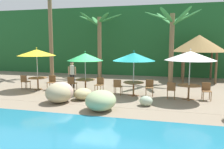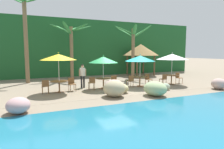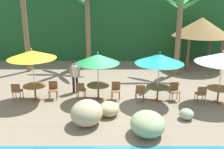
{
  "view_description": "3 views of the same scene",
  "coord_description": "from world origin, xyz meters",
  "px_view_note": "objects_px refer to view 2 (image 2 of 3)",
  "views": [
    {
      "loc": [
        3.95,
        -12.29,
        2.79
      ],
      "look_at": [
        0.64,
        0.46,
        1.04
      ],
      "focal_mm": 37.32,
      "sensor_mm": 36.0,
      "label": 1
    },
    {
      "loc": [
        -5.85,
        -12.61,
        2.58
      ],
      "look_at": [
        -0.15,
        0.29,
        0.96
      ],
      "focal_mm": 31.56,
      "sensor_mm": 36.0,
      "label": 2
    },
    {
      "loc": [
        -0.21,
        -11.88,
        5.0
      ],
      "look_at": [
        -0.18,
        0.12,
        1.28
      ],
      "focal_mm": 42.44,
      "sensor_mm": 36.0,
      "label": 3
    }
  ],
  "objects_px": {
    "umbrella_white": "(172,57)",
    "palm_tree_nearest": "(25,26)",
    "chair_yellow_inland": "(45,86)",
    "dining_table_yellow": "(59,83)",
    "chair_white_seaward": "(178,77)",
    "chair_green_seaward": "(114,81)",
    "palm_tree_third": "(133,42)",
    "chair_green_inland": "(92,82)",
    "dining_table_teal": "(140,78)",
    "chair_teal_inland": "(130,80)",
    "waiter_in_white": "(83,74)",
    "chair_white_inland": "(164,79)",
    "umbrella_teal": "(140,58)",
    "dining_table_green": "(103,80)",
    "chair_yellow_seaward": "(72,83)",
    "chair_teal_seaward": "(148,79)",
    "palm_tree_second": "(71,41)",
    "palapa_hut": "(141,50)",
    "dining_table_white": "(171,77)",
    "umbrella_yellow": "(58,57)",
    "umbrella_green": "(103,60)"
  },
  "relations": [
    {
      "from": "chair_yellow_seaward",
      "to": "chair_white_inland",
      "type": "bearing_deg",
      "value": -5.14
    },
    {
      "from": "chair_teal_inland",
      "to": "palm_tree_second",
      "type": "bearing_deg",
      "value": 115.95
    },
    {
      "from": "dining_table_yellow",
      "to": "chair_green_seaward",
      "type": "height_order",
      "value": "chair_green_seaward"
    },
    {
      "from": "waiter_in_white",
      "to": "palapa_hut",
      "type": "bearing_deg",
      "value": 31.83
    },
    {
      "from": "umbrella_yellow",
      "to": "palm_tree_second",
      "type": "relative_size",
      "value": 0.5
    },
    {
      "from": "chair_green_inland",
      "to": "waiter_in_white",
      "type": "height_order",
      "value": "waiter_in_white"
    },
    {
      "from": "umbrella_teal",
      "to": "palm_tree_second",
      "type": "relative_size",
      "value": 0.47
    },
    {
      "from": "chair_green_seaward",
      "to": "umbrella_teal",
      "type": "relative_size",
      "value": 0.36
    },
    {
      "from": "umbrella_yellow",
      "to": "dining_table_yellow",
      "type": "bearing_deg",
      "value": 180.0
    },
    {
      "from": "umbrella_yellow",
      "to": "dining_table_green",
      "type": "xyz_separation_m",
      "value": [
        3.05,
        0.09,
        -1.64
      ]
    },
    {
      "from": "dining_table_yellow",
      "to": "chair_yellow_seaward",
      "type": "relative_size",
      "value": 1.26
    },
    {
      "from": "chair_yellow_inland",
      "to": "waiter_in_white",
      "type": "height_order",
      "value": "waiter_in_white"
    },
    {
      "from": "chair_green_seaward",
      "to": "dining_table_green",
      "type": "bearing_deg",
      "value": -179.41
    },
    {
      "from": "chair_white_inland",
      "to": "umbrella_teal",
      "type": "bearing_deg",
      "value": 171.43
    },
    {
      "from": "chair_yellow_inland",
      "to": "dining_table_green",
      "type": "bearing_deg",
      "value": 2.38
    },
    {
      "from": "chair_yellow_inland",
      "to": "umbrella_white",
      "type": "distance_m",
      "value": 9.72
    },
    {
      "from": "chair_teal_seaward",
      "to": "palm_tree_second",
      "type": "bearing_deg",
      "value": 128.57
    },
    {
      "from": "dining_table_green",
      "to": "dining_table_white",
      "type": "distance_m",
      "value": 5.68
    },
    {
      "from": "chair_teal_inland",
      "to": "palm_tree_nearest",
      "type": "relative_size",
      "value": 0.12
    },
    {
      "from": "umbrella_teal",
      "to": "chair_green_seaward",
      "type": "bearing_deg",
      "value": 172.63
    },
    {
      "from": "umbrella_white",
      "to": "palm_tree_nearest",
      "type": "relative_size",
      "value": 0.36
    },
    {
      "from": "chair_green_seaward",
      "to": "chair_yellow_seaward",
      "type": "bearing_deg",
      "value": 178.54
    },
    {
      "from": "umbrella_yellow",
      "to": "palapa_hut",
      "type": "height_order",
      "value": "palapa_hut"
    },
    {
      "from": "umbrella_green",
      "to": "chair_white_inland",
      "type": "relative_size",
      "value": 2.72
    },
    {
      "from": "dining_table_yellow",
      "to": "chair_white_seaward",
      "type": "relative_size",
      "value": 1.26
    },
    {
      "from": "waiter_in_white",
      "to": "chair_green_inland",
      "type": "bearing_deg",
      "value": -67.48
    },
    {
      "from": "dining_table_teal",
      "to": "chair_teal_inland",
      "type": "height_order",
      "value": "chair_teal_inland"
    },
    {
      "from": "dining_table_yellow",
      "to": "dining_table_teal",
      "type": "relative_size",
      "value": 1.0
    },
    {
      "from": "dining_table_green",
      "to": "chair_green_seaward",
      "type": "relative_size",
      "value": 1.26
    },
    {
      "from": "chair_white_inland",
      "to": "palm_tree_third",
      "type": "height_order",
      "value": "palm_tree_third"
    },
    {
      "from": "chair_yellow_inland",
      "to": "chair_white_seaward",
      "type": "distance_m",
      "value": 10.41
    },
    {
      "from": "palm_tree_nearest",
      "to": "waiter_in_white",
      "type": "distance_m",
      "value": 6.5
    },
    {
      "from": "palm_tree_third",
      "to": "umbrella_white",
      "type": "bearing_deg",
      "value": -78.68
    },
    {
      "from": "chair_green_seaward",
      "to": "palm_tree_third",
      "type": "distance_m",
      "value": 6.4
    },
    {
      "from": "chair_green_inland",
      "to": "dining_table_green",
      "type": "bearing_deg",
      "value": 1.02
    },
    {
      "from": "dining_table_yellow",
      "to": "dining_table_teal",
      "type": "xyz_separation_m",
      "value": [
        5.9,
        -0.16,
        0.0
      ]
    },
    {
      "from": "waiter_in_white",
      "to": "chair_yellow_inland",
      "type": "bearing_deg",
      "value": -158.0
    },
    {
      "from": "chair_yellow_inland",
      "to": "chair_yellow_seaward",
      "type": "bearing_deg",
      "value": 8.39
    },
    {
      "from": "chair_yellow_inland",
      "to": "palm_tree_second",
      "type": "distance_m",
      "value": 7.28
    },
    {
      "from": "chair_green_seaward",
      "to": "palm_tree_nearest",
      "type": "relative_size",
      "value": 0.12
    },
    {
      "from": "dining_table_yellow",
      "to": "dining_table_white",
      "type": "relative_size",
      "value": 1.0
    },
    {
      "from": "chair_green_inland",
      "to": "umbrella_white",
      "type": "height_order",
      "value": "umbrella_white"
    },
    {
      "from": "dining_table_teal",
      "to": "waiter_in_white",
      "type": "relative_size",
      "value": 0.65
    },
    {
      "from": "chair_yellow_seaward",
      "to": "chair_yellow_inland",
      "type": "bearing_deg",
      "value": -171.61
    },
    {
      "from": "dining_table_yellow",
      "to": "umbrella_teal",
      "type": "bearing_deg",
      "value": -1.57
    },
    {
      "from": "chair_green_inland",
      "to": "chair_white_inland",
      "type": "height_order",
      "value": "same"
    },
    {
      "from": "chair_white_inland",
      "to": "chair_teal_seaward",
      "type": "bearing_deg",
      "value": 157.78
    },
    {
      "from": "umbrella_yellow",
      "to": "chair_green_seaward",
      "type": "xyz_separation_m",
      "value": [
        3.91,
        0.1,
        -1.74
      ]
    },
    {
      "from": "palm_tree_nearest",
      "to": "chair_yellow_inland",
      "type": "bearing_deg",
      "value": -79.29
    },
    {
      "from": "chair_white_seaward",
      "to": "waiter_in_white",
      "type": "height_order",
      "value": "waiter_in_white"
    }
  ]
}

